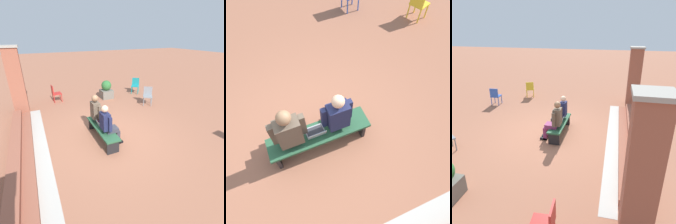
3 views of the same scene
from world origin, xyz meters
The scene contains 12 objects.
ground_plane centered at (0.00, 0.00, 0.00)m, with size 60.00×60.00×0.00m, color #9E6047.
concrete_strip centered at (0.01, 2.13, 0.00)m, with size 6.81×0.40×0.01m, color #B7B2A8.
brick_steps centered at (0.01, 2.68, 0.12)m, with size 6.01×0.60×0.30m.
brick_pillar_left_of_steps centered at (-3.82, 2.92, 1.39)m, with size 0.64×0.64×2.75m.
brick_pillar_right_of_steps centered at (3.56, 2.62, 1.39)m, with size 0.64×0.64×2.75m.
bench centered at (0.01, 0.27, 0.35)m, with size 1.80×0.44×0.45m.
person_student centered at (-0.33, 0.21, 0.71)m, with size 0.53×0.67×1.32m.
person_adult centered at (0.48, 0.20, 0.73)m, with size 0.56×0.71×1.38m.
laptop centered at (0.07, 0.28, 0.50)m, with size 0.32×0.29×0.21m.
plastic_chair_mid_courtyard centered at (4.19, 1.09, 0.48)m, with size 0.45×0.45×0.84m.
plastic_chair_by_pillar centered at (-3.85, -2.38, 0.48)m, with size 0.55×0.55×0.84m.
plastic_chair_foreground centered at (-2.27, -3.56, 0.48)m, with size 0.45×0.45×0.84m.
Camera 3 is at (6.84, 2.03, 3.63)m, focal length 35.00 mm.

